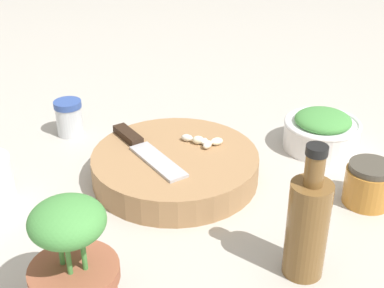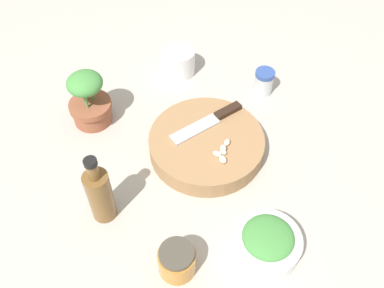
# 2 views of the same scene
# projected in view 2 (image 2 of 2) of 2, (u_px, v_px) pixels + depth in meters

# --- Properties ---
(ground_plane) EXTENTS (5.00, 5.00, 0.00)m
(ground_plane) POSITION_uv_depth(u_px,v_px,m) (187.00, 165.00, 1.02)
(ground_plane) COLOR #B2ADA3
(cutting_board) EXTENTS (0.28, 0.28, 0.05)m
(cutting_board) POSITION_uv_depth(u_px,v_px,m) (206.00, 144.00, 1.03)
(cutting_board) COLOR #9E754C
(cutting_board) RESTS_ON ground_plane
(chef_knife) EXTENTS (0.16, 0.17, 0.01)m
(chef_knife) POSITION_uv_depth(u_px,v_px,m) (211.00, 120.00, 1.04)
(chef_knife) COLOR black
(chef_knife) RESTS_ON cutting_board
(garlic_cloves) EXTENTS (0.08, 0.04, 0.01)m
(garlic_cloves) POSITION_uv_depth(u_px,v_px,m) (223.00, 151.00, 0.98)
(garlic_cloves) COLOR silver
(garlic_cloves) RESTS_ON cutting_board
(herb_bowl) EXTENTS (0.14, 0.14, 0.07)m
(herb_bowl) POSITION_uv_depth(u_px,v_px,m) (267.00, 242.00, 0.85)
(herb_bowl) COLOR white
(herb_bowl) RESTS_ON ground_plane
(spice_jar) EXTENTS (0.05, 0.05, 0.07)m
(spice_jar) POSITION_uv_depth(u_px,v_px,m) (264.00, 82.00, 1.15)
(spice_jar) COLOR silver
(spice_jar) RESTS_ON ground_plane
(coffee_mug) EXTENTS (0.11, 0.09, 0.07)m
(coffee_mug) POSITION_uv_depth(u_px,v_px,m) (178.00, 61.00, 1.21)
(coffee_mug) COLOR white
(coffee_mug) RESTS_ON ground_plane
(honey_jar) EXTENTS (0.07, 0.07, 0.07)m
(honey_jar) POSITION_uv_depth(u_px,v_px,m) (177.00, 260.00, 0.83)
(honey_jar) COLOR #BC7A2D
(honey_jar) RESTS_ON ground_plane
(oil_bottle) EXTENTS (0.05, 0.05, 0.19)m
(oil_bottle) POSITION_uv_depth(u_px,v_px,m) (100.00, 194.00, 0.88)
(oil_bottle) COLOR brown
(oil_bottle) RESTS_ON ground_plane
(potted_herb) EXTENTS (0.11, 0.11, 0.15)m
(potted_herb) POSITION_uv_depth(u_px,v_px,m) (89.00, 101.00, 1.06)
(potted_herb) COLOR #935138
(potted_herb) RESTS_ON ground_plane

